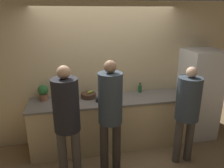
% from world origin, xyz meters
% --- Properties ---
extents(ground_plane, '(14.00, 14.00, 0.00)m').
position_xyz_m(ground_plane, '(0.00, 0.00, 0.00)').
color(ground_plane, '#8C704C').
extents(wall_back, '(5.20, 0.06, 2.60)m').
position_xyz_m(wall_back, '(0.00, 0.72, 1.30)').
color(wall_back, '#D6BC8C').
rests_on(wall_back, ground_plane).
extents(counter, '(2.83, 0.70, 0.93)m').
position_xyz_m(counter, '(0.00, 0.39, 0.47)').
color(counter, beige).
rests_on(counter, ground_plane).
extents(refrigerator, '(0.65, 0.66, 1.75)m').
position_xyz_m(refrigerator, '(1.78, 0.38, 0.88)').
color(refrigerator, white).
rests_on(refrigerator, ground_plane).
extents(person_left, '(0.36, 0.36, 1.77)m').
position_xyz_m(person_left, '(-0.75, -0.42, 1.06)').
color(person_left, '#4C4742').
rests_on(person_left, ground_plane).
extents(person_center, '(0.35, 0.35, 1.79)m').
position_xyz_m(person_center, '(-0.13, -0.34, 1.07)').
color(person_center, '#38332D').
rests_on(person_center, ground_plane).
extents(person_right, '(0.37, 0.37, 1.64)m').
position_xyz_m(person_right, '(1.11, -0.35, 0.99)').
color(person_right, '#4C4742').
rests_on(person_right, ground_plane).
extents(fruit_bowl, '(0.27, 0.27, 0.13)m').
position_xyz_m(fruit_bowl, '(-0.36, 0.51, 0.97)').
color(fruit_bowl, '#4C3323').
rests_on(fruit_bowl, counter).
extents(utensil_crock, '(0.11, 0.11, 0.23)m').
position_xyz_m(utensil_crock, '(-0.80, 0.64, 0.99)').
color(utensil_crock, '#3D424C').
rests_on(utensil_crock, counter).
extents(bottle_green, '(0.07, 0.07, 0.18)m').
position_xyz_m(bottle_green, '(0.64, 0.59, 1.00)').
color(bottle_green, '#236033').
rests_on(bottle_green, counter).
extents(bottle_clear, '(0.07, 0.07, 0.15)m').
position_xyz_m(bottle_clear, '(-0.58, 0.57, 0.99)').
color(bottle_clear, silver).
rests_on(bottle_clear, counter).
extents(bottle_dark, '(0.06, 0.06, 0.25)m').
position_xyz_m(bottle_dark, '(0.11, 0.60, 1.03)').
color(bottle_dark, '#333338').
rests_on(bottle_dark, counter).
extents(cup_black, '(0.09, 0.09, 0.08)m').
position_xyz_m(cup_black, '(-0.22, 0.28, 0.97)').
color(cup_black, '#28282D').
rests_on(cup_black, counter).
extents(potted_plant, '(0.18, 0.18, 0.28)m').
position_xyz_m(potted_plant, '(-1.15, 0.54, 1.08)').
color(potted_plant, '#9E6042').
rests_on(potted_plant, counter).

